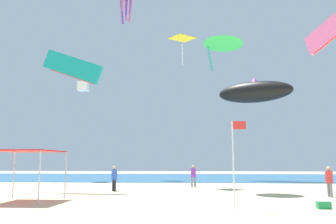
{
  "coord_description": "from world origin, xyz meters",
  "views": [
    {
      "loc": [
        2.21,
        -16.41,
        2.02
      ],
      "look_at": [
        0.15,
        11.98,
        6.12
      ],
      "focal_mm": 36.75,
      "sensor_mm": 36.0,
      "label": 1
    }
  ],
  "objects_px": {
    "cooler_box": "(323,205)",
    "kite_parafoil_pink": "(334,27)",
    "kite_diamond_yellow": "(182,40)",
    "person_leftmost": "(329,179)",
    "kite_parafoil_teal": "(73,67)",
    "canopy_tent": "(27,153)",
    "kite_box_blue": "(84,80)",
    "banner_flag": "(235,156)",
    "kite_inflatable_black": "(255,92)",
    "person_near_tent": "(114,176)",
    "person_central": "(193,174)",
    "kite_delta_green": "(223,41)"
  },
  "relations": [
    {
      "from": "cooler_box",
      "to": "kite_parafoil_pink",
      "type": "relative_size",
      "value": 0.16
    },
    {
      "from": "kite_inflatable_black",
      "to": "kite_delta_green",
      "type": "relative_size",
      "value": 2.08
    },
    {
      "from": "kite_box_blue",
      "to": "kite_parafoil_teal",
      "type": "distance_m",
      "value": 12.75
    },
    {
      "from": "person_leftmost",
      "to": "cooler_box",
      "type": "relative_size",
      "value": 3.05
    },
    {
      "from": "canopy_tent",
      "to": "kite_parafoil_pink",
      "type": "xyz_separation_m",
      "value": [
        16.6,
        1.84,
        7.08
      ]
    },
    {
      "from": "person_leftmost",
      "to": "kite_inflatable_black",
      "type": "bearing_deg",
      "value": 178.1
    },
    {
      "from": "kite_parafoil_teal",
      "to": "cooler_box",
      "type": "bearing_deg",
      "value": -22.5
    },
    {
      "from": "banner_flag",
      "to": "kite_inflatable_black",
      "type": "relative_size",
      "value": 0.44
    },
    {
      "from": "person_near_tent",
      "to": "kite_diamond_yellow",
      "type": "bearing_deg",
      "value": 102.6
    },
    {
      "from": "canopy_tent",
      "to": "kite_parafoil_teal",
      "type": "relative_size",
      "value": 0.72
    },
    {
      "from": "kite_box_blue",
      "to": "person_central",
      "type": "bearing_deg",
      "value": 51.02
    },
    {
      "from": "canopy_tent",
      "to": "person_leftmost",
      "type": "bearing_deg",
      "value": 11.84
    },
    {
      "from": "person_near_tent",
      "to": "banner_flag",
      "type": "xyz_separation_m",
      "value": [
        7.19,
        -8.87,
        1.24
      ]
    },
    {
      "from": "cooler_box",
      "to": "kite_delta_green",
      "type": "xyz_separation_m",
      "value": [
        -3.32,
        8.55,
        10.56
      ]
    },
    {
      "from": "person_leftmost",
      "to": "person_near_tent",
      "type": "bearing_deg",
      "value": -107.81
    },
    {
      "from": "cooler_box",
      "to": "kite_parafoil_pink",
      "type": "distance_m",
      "value": 10.28
    },
    {
      "from": "kite_diamond_yellow",
      "to": "kite_parafoil_pink",
      "type": "bearing_deg",
      "value": -84.83
    },
    {
      "from": "kite_diamond_yellow",
      "to": "kite_delta_green",
      "type": "xyz_separation_m",
      "value": [
        3.13,
        -4.74,
        -1.89
      ]
    },
    {
      "from": "kite_parafoil_pink",
      "to": "kite_parafoil_teal",
      "type": "distance_m",
      "value": 17.43
    },
    {
      "from": "person_leftmost",
      "to": "kite_box_blue",
      "type": "xyz_separation_m",
      "value": [
        -19.74,
        15.33,
        9.84
      ]
    },
    {
      "from": "banner_flag",
      "to": "kite_box_blue",
      "type": "relative_size",
      "value": 1.59
    },
    {
      "from": "banner_flag",
      "to": "kite_diamond_yellow",
      "type": "xyz_separation_m",
      "value": [
        -2.61,
        14.14,
        10.38
      ]
    },
    {
      "from": "banner_flag",
      "to": "kite_delta_green",
      "type": "relative_size",
      "value": 0.92
    },
    {
      "from": "person_leftmost",
      "to": "kite_parafoil_pink",
      "type": "height_order",
      "value": "kite_parafoil_pink"
    },
    {
      "from": "cooler_box",
      "to": "kite_parafoil_pink",
      "type": "height_order",
      "value": "kite_parafoil_pink"
    },
    {
      "from": "person_leftmost",
      "to": "kite_box_blue",
      "type": "distance_m",
      "value": 26.86
    },
    {
      "from": "kite_box_blue",
      "to": "kite_delta_green",
      "type": "bearing_deg",
      "value": 44.91
    },
    {
      "from": "person_central",
      "to": "kite_delta_green",
      "type": "distance_m",
      "value": 10.71
    },
    {
      "from": "person_near_tent",
      "to": "kite_parafoil_teal",
      "type": "bearing_deg",
      "value": -129.68
    },
    {
      "from": "person_central",
      "to": "banner_flag",
      "type": "distance_m",
      "value": 13.46
    },
    {
      "from": "person_near_tent",
      "to": "person_central",
      "type": "xyz_separation_m",
      "value": [
        5.44,
        4.42,
        0.01
      ]
    },
    {
      "from": "person_leftmost",
      "to": "canopy_tent",
      "type": "bearing_deg",
      "value": -83.43
    },
    {
      "from": "kite_diamond_yellow",
      "to": "kite_box_blue",
      "type": "distance_m",
      "value": 13.28
    },
    {
      "from": "person_central",
      "to": "banner_flag",
      "type": "bearing_deg",
      "value": 64.24
    },
    {
      "from": "banner_flag",
      "to": "kite_parafoil_pink",
      "type": "distance_m",
      "value": 10.53
    },
    {
      "from": "kite_parafoil_pink",
      "to": "kite_box_blue",
      "type": "distance_m",
      "value": 26.18
    },
    {
      "from": "banner_flag",
      "to": "kite_parafoil_pink",
      "type": "relative_size",
      "value": 1.04
    },
    {
      "from": "kite_parafoil_pink",
      "to": "kite_diamond_yellow",
      "type": "distance_m",
      "value": 13.57
    },
    {
      "from": "person_leftmost",
      "to": "kite_parafoil_teal",
      "type": "xyz_separation_m",
      "value": [
        -16.57,
        3.14,
        7.85
      ]
    },
    {
      "from": "person_central",
      "to": "canopy_tent",
      "type": "bearing_deg",
      "value": 18.19
    },
    {
      "from": "person_central",
      "to": "cooler_box",
      "type": "height_order",
      "value": "person_central"
    },
    {
      "from": "person_near_tent",
      "to": "kite_box_blue",
      "type": "relative_size",
      "value": 0.73
    },
    {
      "from": "kite_diamond_yellow",
      "to": "kite_box_blue",
      "type": "bearing_deg",
      "value": 110.4
    },
    {
      "from": "person_leftmost",
      "to": "kite_parafoil_teal",
      "type": "distance_m",
      "value": 18.6
    },
    {
      "from": "person_central",
      "to": "kite_parafoil_pink",
      "type": "distance_m",
      "value": 14.73
    },
    {
      "from": "canopy_tent",
      "to": "person_near_tent",
      "type": "height_order",
      "value": "canopy_tent"
    },
    {
      "from": "person_near_tent",
      "to": "banner_flag",
      "type": "bearing_deg",
      "value": 2.66
    },
    {
      "from": "kite_inflatable_black",
      "to": "cooler_box",
      "type": "bearing_deg",
      "value": 108.06
    },
    {
      "from": "banner_flag",
      "to": "cooler_box",
      "type": "xyz_separation_m",
      "value": [
        3.84,
        0.85,
        -2.07
      ]
    },
    {
      "from": "person_central",
      "to": "kite_box_blue",
      "type": "distance_m",
      "value": 17.4
    }
  ]
}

